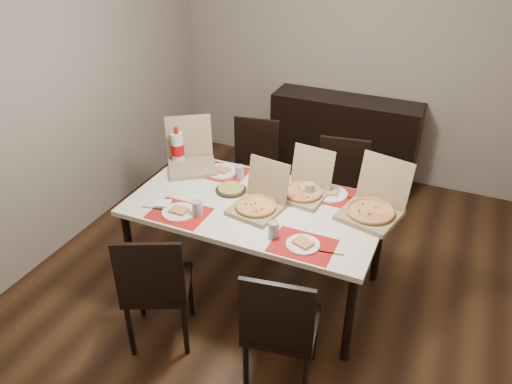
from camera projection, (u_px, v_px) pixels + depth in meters
The scene contains 20 objects.
ground at pixel (280, 276), 4.07m from camera, with size 3.80×4.00×0.02m, color #3B2312.
room_walls at pixel (309, 48), 3.51m from camera, with size 3.84×4.02×2.62m.
sideboard at pixel (343, 140), 5.23m from camera, with size 1.50×0.40×0.90m, color black.
dining_table at pixel (256, 212), 3.63m from camera, with size 1.80×1.00×0.75m.
chair_near_left at pixel (156, 285), 3.20m from camera, with size 0.56×0.56×0.93m.
chair_near_right at pixel (280, 326), 2.90m from camera, with size 0.48×0.48×0.93m.
chair_far_left at pixel (254, 166), 4.60m from camera, with size 0.49×0.49×0.93m.
chair_far_right at pixel (340, 189), 4.24m from camera, with size 0.48×0.48×0.93m.
setting_near_left at pixel (182, 210), 3.48m from camera, with size 0.49×0.30×0.11m.
setting_near_right at pixel (294, 240), 3.18m from camera, with size 0.51×0.30×0.11m.
setting_far_left at pixel (225, 171), 3.97m from camera, with size 0.45×0.30×0.11m.
setting_far_right at pixel (325, 193), 3.68m from camera, with size 0.45×0.30×0.11m.
napkin_loose at pixel (246, 207), 3.54m from camera, with size 0.12×0.11×0.02m, color white.
pizza_box_center at pixel (258, 203), 3.50m from camera, with size 0.38×0.41×0.33m.
pizza_box_right at pixel (372, 208), 3.44m from camera, with size 0.46×0.49×0.38m.
pizza_box_left at pixel (191, 160), 4.05m from camera, with size 0.54×0.55×0.38m.
pizza_box_extra at pixel (305, 189), 3.67m from camera, with size 0.36×0.39×0.33m.
faina_plate at pixel (231, 189), 3.74m from camera, with size 0.23×0.23×0.03m.
dip_bowl at pixel (267, 195), 3.67m from camera, with size 0.13×0.13×0.03m, color white.
soda_bottle at pixel (178, 148), 4.06m from camera, with size 0.11×0.11×0.32m.
Camera 1 is at (1.09, -2.95, 2.68)m, focal length 35.00 mm.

